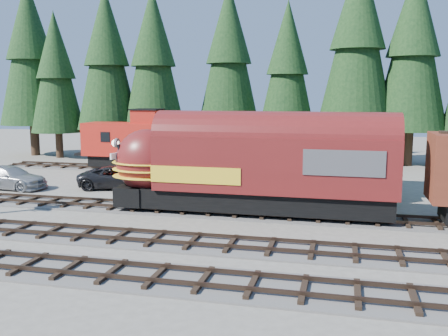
% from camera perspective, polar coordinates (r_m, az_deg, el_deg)
% --- Properties ---
extents(ground, '(120.00, 120.00, 0.00)m').
position_cam_1_polar(ground, '(24.42, 3.23, -7.67)').
color(ground, '#6B665B').
rests_on(ground, ground).
extents(track_spur, '(32.00, 3.20, 0.33)m').
position_cam_1_polar(track_spur, '(43.97, -5.39, -0.32)').
color(track_spur, '#4C4947').
rests_on(track_spur, ground).
extents(depot, '(12.80, 7.00, 5.30)m').
position_cam_1_polar(depot, '(34.05, 6.46, 2.00)').
color(depot, gold).
rests_on(depot, ground).
extents(conifer_backdrop, '(78.68, 22.87, 17.30)m').
position_cam_1_polar(conifer_backdrop, '(47.59, 15.93, 12.55)').
color(conifer_backdrop, black).
rests_on(conifer_backdrop, ground).
extents(locomotive, '(16.26, 3.23, 4.42)m').
position_cam_1_polar(locomotive, '(27.94, 2.22, -0.18)').
color(locomotive, black).
rests_on(locomotive, ground).
extents(caboose, '(9.66, 2.80, 5.02)m').
position_cam_1_polar(caboose, '(44.96, -9.78, 2.93)').
color(caboose, black).
rests_on(caboose, ground).
extents(pickup_truck_a, '(6.20, 3.93, 1.60)m').
position_cam_1_polar(pickup_truck_a, '(36.74, -11.88, -1.06)').
color(pickup_truck_a, black).
rests_on(pickup_truck_a, ground).
extents(pickup_truck_b, '(5.72, 2.61, 1.62)m').
position_cam_1_polar(pickup_truck_b, '(38.97, -23.30, -1.01)').
color(pickup_truck_b, '#989B9F').
rests_on(pickup_truck_b, ground).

